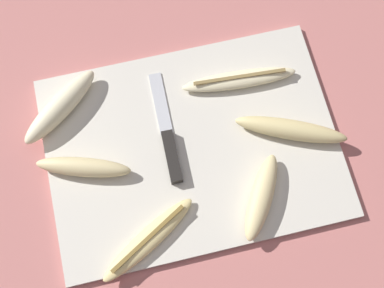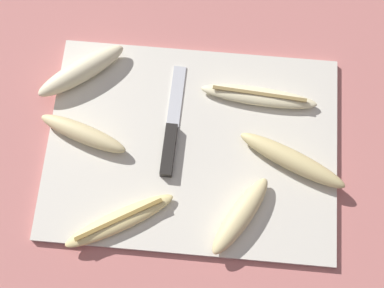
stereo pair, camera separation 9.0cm
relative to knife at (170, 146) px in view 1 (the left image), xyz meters
The scene contains 9 objects.
ground_plane 0.04m from the knife, ahead, with size 4.00×4.00×0.00m, color #B76B66.
cutting_board 0.04m from the knife, ahead, with size 0.50×0.37×0.01m.
knife is the anchor object (origin of this frame).
banana_pale_long 0.17m from the knife, 32.10° to the left, with size 0.21×0.05×0.02m.
banana_golden_short 0.16m from the knife, 114.83° to the right, with size 0.18×0.13×0.02m.
banana_mellow_near 0.18m from the knife, 43.97° to the right, with size 0.11×0.15×0.03m.
banana_bright_far 0.20m from the knife, 146.91° to the left, with size 0.16×0.14×0.04m.
banana_spotted_left 0.21m from the knife, ahead, with size 0.19×0.11×0.03m.
banana_ripe_center 0.15m from the knife, behind, with size 0.16×0.08×0.03m.
Camera 1 is at (-0.07, -0.28, 0.88)m, focal length 50.00 mm.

